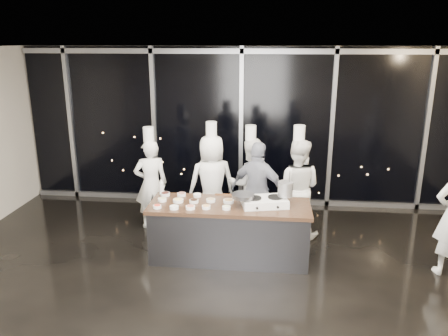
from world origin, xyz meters
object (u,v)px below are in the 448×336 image
object	(u,v)px
demo_counter	(229,231)
chef_center	(250,183)
stock_pot	(285,189)
stove	(264,202)
guest	(258,190)
chef_far_left	(151,183)
chef_right	(297,187)
frying_pan	(242,196)
chef_left	(212,182)

from	to	relation	value
demo_counter	chef_center	bearing A→B (deg)	78.78
demo_counter	stock_pot	world-z (taller)	stock_pot
chef_center	stock_pot	bearing A→B (deg)	98.12
stove	guest	size ratio (longest dim) A/B	0.44
stock_pot	guest	size ratio (longest dim) A/B	0.13
chef_far_left	chef_center	size ratio (longest dim) A/B	0.99
stove	stock_pot	xyz separation A→B (m)	(0.31, 0.07, 0.19)
chef_right	demo_counter	bearing A→B (deg)	54.33
frying_pan	guest	world-z (taller)	guest
chef_center	chef_right	xyz separation A→B (m)	(0.82, -0.27, 0.03)
demo_counter	frying_pan	world-z (taller)	frying_pan
frying_pan	guest	xyz separation A→B (m)	(0.21, 0.91, -0.23)
stock_pot	guest	distance (m)	0.94
stove	stock_pot	world-z (taller)	stock_pot
chef_left	chef_right	size ratio (longest dim) A/B	1.00
frying_pan	demo_counter	bearing A→B (deg)	150.90
stove	chef_center	size ratio (longest dim) A/B	0.40
demo_counter	stock_pot	xyz separation A→B (m)	(0.84, 0.07, 0.70)
chef_center	chef_far_left	bearing A→B (deg)	-11.77
guest	stove	bearing A→B (deg)	119.49
chef_far_left	chef_left	xyz separation A→B (m)	(1.10, 0.06, 0.04)
demo_counter	chef_right	distance (m)	1.51
stock_pot	chef_left	bearing A→B (deg)	140.24
chef_far_left	stove	bearing A→B (deg)	131.46
chef_far_left	guest	world-z (taller)	chef_far_left
chef_far_left	chef_right	world-z (taller)	chef_right
chef_center	guest	world-z (taller)	chef_center
chef_far_left	demo_counter	bearing A→B (deg)	123.83
stove	stock_pot	size ratio (longest dim) A/B	3.34
chef_left	guest	xyz separation A→B (m)	(0.83, -0.27, -0.03)
stock_pot	chef_left	distance (m)	1.66
frying_pan	chef_far_left	xyz separation A→B (m)	(-1.72, 1.12, -0.23)
chef_left	chef_center	world-z (taller)	chef_left
stove	frying_pan	world-z (taller)	frying_pan
chef_center	stove	bearing A→B (deg)	84.36
chef_left	demo_counter	bearing A→B (deg)	86.79
chef_far_left	chef_left	bearing A→B (deg)	161.87
demo_counter	chef_left	world-z (taller)	chef_left
demo_counter	stove	distance (m)	0.74
chef_far_left	chef_left	size ratio (longest dim) A/B	0.95
stove	chef_far_left	world-z (taller)	chef_far_left
frying_pan	chef_left	xyz separation A→B (m)	(-0.62, 1.18, -0.19)
demo_counter	frying_pan	distance (m)	0.65
chef_center	guest	size ratio (longest dim) A/B	1.12
demo_counter	chef_right	size ratio (longest dim) A/B	1.26
chef_left	frying_pan	bearing A→B (deg)	93.94
chef_far_left	guest	size ratio (longest dim) A/B	1.10
guest	chef_right	bearing A→B (deg)	-146.33
stock_pot	chef_left	world-z (taller)	chef_left
demo_counter	guest	world-z (taller)	guest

